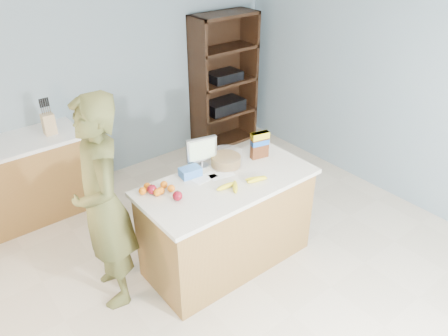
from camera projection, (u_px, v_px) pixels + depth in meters
floor at (248, 277)px, 4.00m from camera, size 4.50×5.00×0.02m
walls at (254, 110)px, 3.17m from camera, size 4.52×5.02×2.51m
counter_peninsula at (227, 225)px, 3.99m from camera, size 1.56×0.76×0.90m
back_cabinet at (27, 179)px, 4.62m from camera, size 1.24×0.62×0.90m
shelving_unit at (222, 83)px, 5.98m from camera, size 0.90×0.40×1.80m
person at (103, 206)px, 3.40m from camera, size 0.57×0.75×1.83m
knife_block at (49, 123)px, 4.48m from camera, size 0.12×0.10×0.31m
envelopes at (213, 177)px, 3.80m from camera, size 0.37×0.19×0.00m
bananas at (244, 183)px, 3.67m from camera, size 0.47×0.18×0.04m
apples at (165, 193)px, 3.51m from camera, size 0.19×0.29×0.08m
oranges at (157, 189)px, 3.57m from camera, size 0.27×0.21×0.06m
blue_carton at (190, 172)px, 3.79m from camera, size 0.19×0.14×0.08m
salad_bowl at (226, 159)px, 3.95m from camera, size 0.30×0.30×0.13m
tv at (202, 151)px, 3.88m from camera, size 0.28×0.12×0.28m
cereal_box at (260, 143)px, 4.03m from camera, size 0.18×0.10×0.26m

